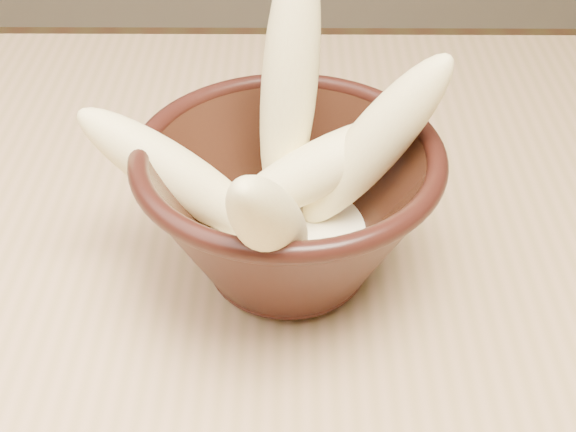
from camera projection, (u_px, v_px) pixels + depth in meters
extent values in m
cylinder|color=#AF7E57|center=(554.00, 359.00, 0.97)|extent=(0.05, 0.05, 0.71)
cylinder|color=black|center=(288.00, 269.00, 0.50)|extent=(0.08, 0.08, 0.01)
cylinder|color=black|center=(288.00, 247.00, 0.49)|extent=(0.08, 0.08, 0.01)
torus|color=black|center=(288.00, 156.00, 0.45)|extent=(0.18, 0.18, 0.01)
cylinder|color=#FEF5CD|center=(288.00, 236.00, 0.49)|extent=(0.10, 0.10, 0.01)
ellipsoid|color=#ECD28B|center=(289.00, 83.00, 0.46)|extent=(0.06, 0.08, 0.17)
ellipsoid|color=#ECD28B|center=(177.00, 176.00, 0.46)|extent=(0.13, 0.06, 0.10)
ellipsoid|color=#ECD28B|center=(373.00, 144.00, 0.46)|extent=(0.10, 0.04, 0.13)
ellipsoid|color=#ECD28B|center=(321.00, 168.00, 0.47)|extent=(0.13, 0.07, 0.07)
ellipsoid|color=#ECD28B|center=(271.00, 225.00, 0.40)|extent=(0.06, 0.13, 0.14)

